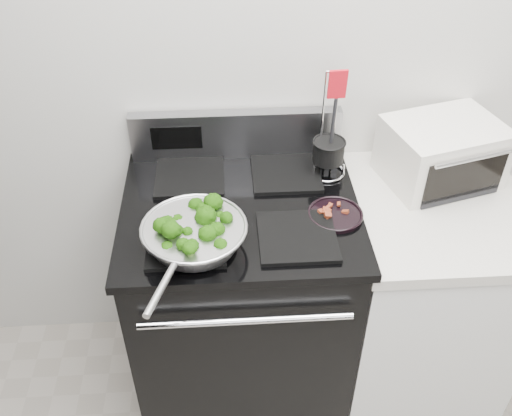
{
  "coord_description": "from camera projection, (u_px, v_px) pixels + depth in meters",
  "views": [
    {
      "loc": [
        -0.34,
        -0.06,
        2.13
      ],
      "look_at": [
        -0.25,
        1.36,
        0.98
      ],
      "focal_mm": 40.0,
      "sensor_mm": 36.0,
      "label": 1
    }
  ],
  "objects": [
    {
      "name": "back_wall",
      "position": [
        323.0,
        47.0,
        1.91
      ],
      "size": [
        4.0,
        0.02,
        2.7
      ],
      "primitive_type": "cube",
      "color": "beige",
      "rests_on": "ground"
    },
    {
      "name": "gas_range",
      "position": [
        242.0,
        299.0,
        2.18
      ],
      "size": [
        0.79,
        0.69,
        1.13
      ],
      "color": "black",
      "rests_on": "floor"
    },
    {
      "name": "counter",
      "position": [
        417.0,
        296.0,
        2.23
      ],
      "size": [
        0.62,
        0.68,
        0.92
      ],
      "color": "white",
      "rests_on": "floor"
    },
    {
      "name": "skillet",
      "position": [
        194.0,
        234.0,
        1.7
      ],
      "size": [
        0.32,
        0.49,
        0.07
      ],
      "rotation": [
        0.0,
        0.0,
        -0.33
      ],
      "color": "silver",
      "rests_on": "gas_range"
    },
    {
      "name": "broccoli_pile",
      "position": [
        194.0,
        229.0,
        1.69
      ],
      "size": [
        0.25,
        0.25,
        0.09
      ],
      "primitive_type": null,
      "color": "black",
      "rests_on": "skillet"
    },
    {
      "name": "bacon_plate",
      "position": [
        336.0,
        212.0,
        1.84
      ],
      "size": [
        0.18,
        0.18,
        0.04
      ],
      "rotation": [
        0.0,
        0.0,
        -0.16
      ],
      "color": "black",
      "rests_on": "gas_range"
    },
    {
      "name": "utensil_holder",
      "position": [
        328.0,
        157.0,
        1.99
      ],
      "size": [
        0.13,
        0.13,
        0.4
      ],
      "rotation": [
        0.0,
        0.0,
        0.05
      ],
      "color": "silver",
      "rests_on": "gas_range"
    },
    {
      "name": "toaster_oven",
      "position": [
        441.0,
        152.0,
        1.99
      ],
      "size": [
        0.44,
        0.38,
        0.22
      ],
      "rotation": [
        0.0,
        0.0,
        0.27
      ],
      "color": "white",
      "rests_on": "counter"
    }
  ]
}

